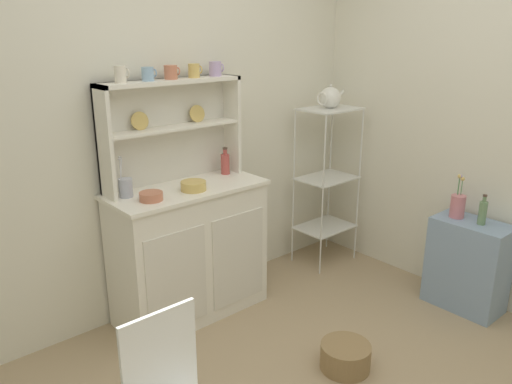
{
  "coord_description": "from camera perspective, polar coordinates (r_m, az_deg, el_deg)",
  "views": [
    {
      "loc": [
        -1.62,
        -1.15,
        1.8
      ],
      "look_at": [
        0.36,
        1.12,
        0.83
      ],
      "focal_mm": 35.43,
      "sensor_mm": 36.0,
      "label": 1
    }
  ],
  "objects": [
    {
      "name": "side_shelf_blue",
      "position": [
        3.67,
        22.77,
        -7.6
      ],
      "size": [
        0.28,
        0.48,
        0.61
      ],
      "primitive_type": "cube",
      "color": "#849EBC",
      "rests_on": "ground"
    },
    {
      "name": "hutch_shelf_unit",
      "position": [
        3.18,
        -9.73,
        7.69
      ],
      "size": [
        0.93,
        0.18,
        0.65
      ],
      "color": "silver",
      "rests_on": "hutch_cabinet"
    },
    {
      "name": "utensil_jar",
      "position": [
        3.02,
        -14.52,
        0.53
      ],
      "size": [
        0.08,
        0.08,
        0.24
      ],
      "color": "#B2B7C6",
      "rests_on": "hutch_cabinet"
    },
    {
      "name": "bowl_floral_medium",
      "position": [
        3.07,
        -7.08,
        0.7
      ],
      "size": [
        0.15,
        0.15,
        0.06
      ],
      "primitive_type": "cylinder",
      "color": "#DBB760",
      "rests_on": "hutch_cabinet"
    },
    {
      "name": "jam_bottle",
      "position": [
        3.39,
        -3.49,
        3.27
      ],
      "size": [
        0.06,
        0.06,
        0.18
      ],
      "color": "#B74C47",
      "rests_on": "hutch_cabinet"
    },
    {
      "name": "cup_lilac_4",
      "position": [
        3.3,
        -4.6,
        13.7
      ],
      "size": [
        0.09,
        0.08,
        0.09
      ],
      "color": "#B79ECC",
      "rests_on": "hutch_shelf_unit"
    },
    {
      "name": "hutch_cabinet",
      "position": [
        3.29,
        -7.5,
        -6.53
      ],
      "size": [
        1.0,
        0.45,
        0.87
      ],
      "color": "white",
      "rests_on": "ground"
    },
    {
      "name": "wall_back",
      "position": [
        3.26,
        -10.7,
        7.9
      ],
      "size": [
        3.84,
        0.05,
        2.5
      ],
      "primitive_type": "cube",
      "color": "silver",
      "rests_on": "ground"
    },
    {
      "name": "cup_gold_3",
      "position": [
        3.2,
        -6.99,
        13.45
      ],
      "size": [
        0.08,
        0.07,
        0.08
      ],
      "color": "#DBB760",
      "rests_on": "hutch_shelf_unit"
    },
    {
      "name": "cup_sky_1",
      "position": [
        3.04,
        -12.09,
        12.9
      ],
      "size": [
        0.08,
        0.07,
        0.08
      ],
      "color": "#8EB2D1",
      "rests_on": "hutch_shelf_unit"
    },
    {
      "name": "cup_terracotta_2",
      "position": [
        3.11,
        -9.58,
        13.19
      ],
      "size": [
        0.09,
        0.08,
        0.08
      ],
      "color": "#C67556",
      "rests_on": "hutch_shelf_unit"
    },
    {
      "name": "floor_basket",
      "position": [
        2.98,
        10.05,
        -17.81
      ],
      "size": [
        0.28,
        0.28,
        0.15
      ],
      "primitive_type": "cylinder",
      "color": "#93754C",
      "rests_on": "ground"
    },
    {
      "name": "bowl_mixing_large",
      "position": [
        2.93,
        -11.76,
        -0.48
      ],
      "size": [
        0.13,
        0.13,
        0.05
      ],
      "primitive_type": "cylinder",
      "color": "#C67556",
      "rests_on": "hutch_cabinet"
    },
    {
      "name": "oil_bottle",
      "position": [
        3.51,
        24.22,
        -2.08
      ],
      "size": [
        0.05,
        0.05,
        0.2
      ],
      "color": "#6B8C60",
      "rests_on": "side_shelf_blue"
    },
    {
      "name": "cup_cream_0",
      "position": [
        2.96,
        -15.04,
        12.72
      ],
      "size": [
        0.08,
        0.07,
        0.09
      ],
      "color": "silver",
      "rests_on": "hutch_shelf_unit"
    },
    {
      "name": "porcelain_teapot",
      "position": [
        3.84,
        8.38,
        10.51
      ],
      "size": [
        0.25,
        0.16,
        0.18
      ],
      "color": "white",
      "rests_on": "bakers_rack"
    },
    {
      "name": "flower_vase",
      "position": [
        3.58,
        21.82,
        -1.37
      ],
      "size": [
        0.09,
        0.09,
        0.29
      ],
      "color": "#D17A84",
      "rests_on": "side_shelf_blue"
    },
    {
      "name": "bakers_rack",
      "position": [
        3.95,
        8.03,
        2.32
      ],
      "size": [
        0.44,
        0.32,
        1.24
      ],
      "color": "silver",
      "rests_on": "ground"
    }
  ]
}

